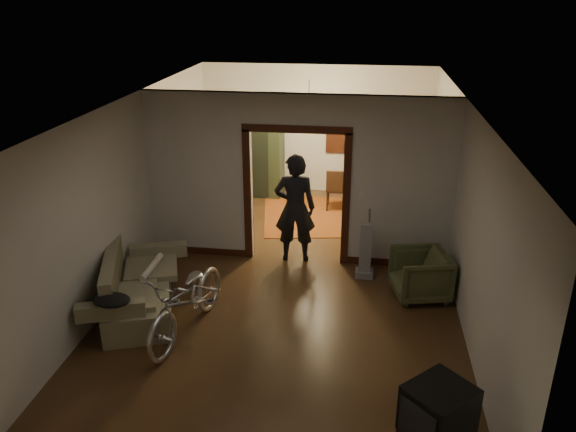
% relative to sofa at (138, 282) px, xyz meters
% --- Properties ---
extents(floor, '(5.00, 8.50, 0.01)m').
position_rel_sofa_xyz_m(floor, '(2.03, 1.19, -0.44)').
color(floor, '#341F10').
rests_on(floor, ground).
extents(ceiling, '(5.00, 8.50, 0.01)m').
position_rel_sofa_xyz_m(ceiling, '(2.03, 1.19, 2.36)').
color(ceiling, white).
rests_on(ceiling, floor).
extents(wall_back, '(5.00, 0.02, 2.80)m').
position_rel_sofa_xyz_m(wall_back, '(2.03, 5.44, 0.96)').
color(wall_back, beige).
rests_on(wall_back, floor).
extents(wall_left, '(0.02, 8.50, 2.80)m').
position_rel_sofa_xyz_m(wall_left, '(-0.47, 1.19, 0.96)').
color(wall_left, beige).
rests_on(wall_left, floor).
extents(wall_right, '(0.02, 8.50, 2.80)m').
position_rel_sofa_xyz_m(wall_right, '(4.53, 1.19, 0.96)').
color(wall_right, beige).
rests_on(wall_right, floor).
extents(partition_wall, '(5.00, 0.14, 2.80)m').
position_rel_sofa_xyz_m(partition_wall, '(2.03, 1.94, 0.96)').
color(partition_wall, beige).
rests_on(partition_wall, floor).
extents(door_casing, '(1.74, 0.20, 2.32)m').
position_rel_sofa_xyz_m(door_casing, '(2.03, 1.94, 0.66)').
color(door_casing, '#34160B').
rests_on(door_casing, floor).
extents(far_window, '(0.98, 0.06, 1.28)m').
position_rel_sofa_xyz_m(far_window, '(2.73, 5.40, 1.11)').
color(far_window, black).
rests_on(far_window, wall_back).
extents(chandelier, '(0.24, 0.24, 0.24)m').
position_rel_sofa_xyz_m(chandelier, '(2.03, 3.69, 1.91)').
color(chandelier, '#FFE0A5').
rests_on(chandelier, ceiling).
extents(light_switch, '(0.08, 0.01, 0.12)m').
position_rel_sofa_xyz_m(light_switch, '(3.08, 1.86, 0.81)').
color(light_switch, silver).
rests_on(light_switch, partition_wall).
extents(sofa, '(1.45, 2.09, 0.88)m').
position_rel_sofa_xyz_m(sofa, '(0.00, 0.00, 0.00)').
color(sofa, '#686545').
rests_on(sofa, floor).
extents(rolled_paper, '(0.09, 0.75, 0.09)m').
position_rel_sofa_xyz_m(rolled_paper, '(0.10, 0.30, 0.09)').
color(rolled_paper, beige).
rests_on(rolled_paper, sofa).
extents(jacket, '(0.47, 0.35, 0.14)m').
position_rel_sofa_xyz_m(jacket, '(0.05, -0.91, 0.24)').
color(jacket, black).
rests_on(jacket, sofa).
extents(bicycle, '(1.02, 1.99, 1.00)m').
position_rel_sofa_xyz_m(bicycle, '(0.88, -0.48, 0.06)').
color(bicycle, silver).
rests_on(bicycle, floor).
extents(armchair, '(0.94, 0.93, 0.72)m').
position_rel_sofa_xyz_m(armchair, '(3.99, 0.92, -0.08)').
color(armchair, '#494F2C').
rests_on(armchair, floor).
extents(crt_tv, '(0.75, 0.75, 0.48)m').
position_rel_sofa_xyz_m(crt_tv, '(3.87, -2.41, 0.29)').
color(crt_tv, black).
rests_on(crt_tv, tv_stand).
extents(vacuum, '(0.32, 0.27, 0.92)m').
position_rel_sofa_xyz_m(vacuum, '(3.18, 1.43, 0.02)').
color(vacuum, gray).
rests_on(vacuum, floor).
extents(person, '(0.71, 0.51, 1.85)m').
position_rel_sofa_xyz_m(person, '(2.00, 1.89, 0.49)').
color(person, black).
rests_on(person, floor).
extents(oriental_rug, '(2.00, 2.42, 0.02)m').
position_rel_sofa_xyz_m(oriental_rug, '(1.98, 3.83, -0.43)').
color(oriental_rug, maroon).
rests_on(oriental_rug, floor).
extents(locker, '(0.90, 0.55, 1.73)m').
position_rel_sofa_xyz_m(locker, '(0.90, 4.96, 0.42)').
color(locker, '#232E1B').
rests_on(locker, floor).
extents(globe, '(0.26, 0.26, 0.26)m').
position_rel_sofa_xyz_m(globe, '(0.90, 4.96, 1.50)').
color(globe, '#1E5972').
rests_on(globe, locker).
extents(desk, '(0.98, 0.64, 0.67)m').
position_rel_sofa_xyz_m(desk, '(3.14, 4.76, -0.10)').
color(desk, black).
rests_on(desk, floor).
extents(desk_chair, '(0.50, 0.50, 0.88)m').
position_rel_sofa_xyz_m(desk_chair, '(2.55, 4.32, -0.00)').
color(desk_chair, black).
rests_on(desk_chair, floor).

